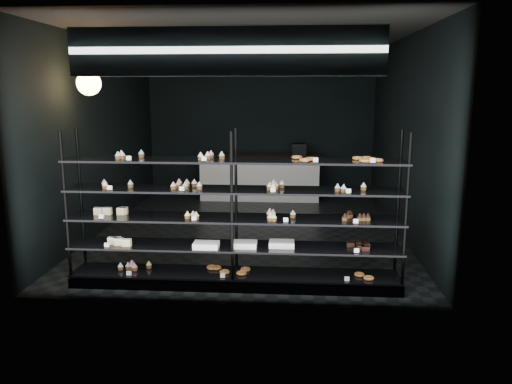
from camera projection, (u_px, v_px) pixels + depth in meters
room at (249, 137)px, 8.22m from camera, size 5.01×6.01×3.20m
display_shelf at (232, 236)px, 6.02m from camera, size 4.00×0.50×1.91m
signage at (225, 51)px, 5.13m from camera, size 3.30×0.05×0.50m
pendant_lamp at (89, 83)px, 6.83m from camera, size 0.33×0.33×0.89m
service_counter at (260, 177)px, 10.88m from camera, size 2.65×0.65×1.23m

